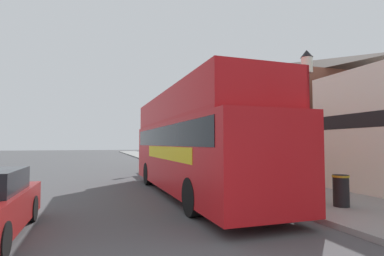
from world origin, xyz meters
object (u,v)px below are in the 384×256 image
at_px(lamp_post_second, 213,115).
at_px(lamp_post_third, 178,121).
at_px(lamp_post_nearest, 308,98).
at_px(parked_car_ahead_of_bus, 165,164).
at_px(litter_bin, 341,190).
at_px(tour_bus, 192,149).

xyz_separation_m(lamp_post_second, lamp_post_third, (0.12, 7.46, 0.21)).
bearing_deg(lamp_post_nearest, parked_car_ahead_of_bus, 97.79).
bearing_deg(lamp_post_third, litter_bin, -86.79).
xyz_separation_m(tour_bus, lamp_post_third, (2.41, 10.98, 1.91)).
bearing_deg(litter_bin, parked_car_ahead_of_bus, 102.67).
xyz_separation_m(lamp_post_nearest, lamp_post_second, (0.08, 7.46, 0.19)).
relative_size(lamp_post_third, litter_bin, 5.70).
bearing_deg(tour_bus, lamp_post_nearest, -61.63).
distance_m(lamp_post_second, litter_bin, 8.11).
relative_size(lamp_post_nearest, lamp_post_second, 0.94).
height_order(parked_car_ahead_of_bus, lamp_post_third, lamp_post_third).
xyz_separation_m(parked_car_ahead_of_bus, lamp_post_third, (1.78, 3.34, 3.02)).
height_order(tour_bus, parked_car_ahead_of_bus, tour_bus).
height_order(lamp_post_nearest, lamp_post_second, lamp_post_second).
bearing_deg(tour_bus, parked_car_ahead_of_bus, 84.38).
height_order(lamp_post_nearest, litter_bin, lamp_post_nearest).
xyz_separation_m(lamp_post_third, litter_bin, (0.84, -15.00, -3.05)).
distance_m(parked_car_ahead_of_bus, lamp_post_third, 4.84).
distance_m(tour_bus, parked_car_ahead_of_bus, 7.75).
bearing_deg(lamp_post_nearest, lamp_post_third, 89.25).
bearing_deg(lamp_post_nearest, litter_bin, -4.21).
xyz_separation_m(parked_car_ahead_of_bus, litter_bin, (2.62, -11.66, -0.03)).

